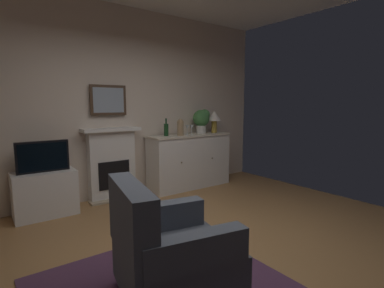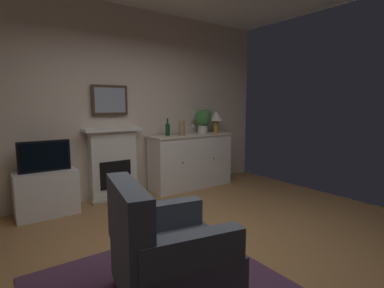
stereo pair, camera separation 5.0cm
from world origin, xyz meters
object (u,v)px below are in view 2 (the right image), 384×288
Objects in this scene: sideboard_cabinet at (191,161)px; potted_plant_small at (203,119)px; tv_set at (44,156)px; armchair at (165,252)px; wine_bottle at (168,129)px; vase_decorative at (182,127)px; fireplace_unit at (113,163)px; wine_glass_center at (193,127)px; table_lamp at (216,117)px; wine_glass_left at (189,128)px; framed_picture at (110,100)px; tv_cabinet at (47,193)px.

sideboard_cabinet is 3.51× the size of potted_plant_small.
tv_set is 2.44m from armchair.
tv_set is at bearing -178.83° from potted_plant_small.
vase_decorative is at bearing -22.73° from wine_bottle.
wine_bottle is (0.90, -0.13, 0.49)m from fireplace_unit.
wine_bottle is 0.24m from vase_decorative.
wine_glass_center reaches higher than armchair.
wine_bottle reaches higher than tv_set.
potted_plant_small reaches higher than vase_decorative.
tv_set is at bearing -179.80° from sideboard_cabinet.
vase_decorative is (-0.22, -0.05, 0.60)m from sideboard_cabinet.
wine_bottle is at bearing -179.82° from potted_plant_small.
table_lamp is 0.80m from vase_decorative.
tv_set reaches higher than armchair.
table_lamp is 0.66m from wine_glass_left.
framed_picture is 3.33× the size of wine_glass_center.
wine_bottle is at bearing 157.27° from vase_decorative.
table_lamp is 1.42× the size of vase_decorative.
fireplace_unit is at bearing 175.42° from potted_plant_small.
potted_plant_small is at bearing 12.43° from wine_glass_left.
tv_cabinet is at bearing 179.70° from table_lamp.
tv_cabinet is 0.50m from tv_set.
table_lamp reaches higher than wine_bottle.
tv_set is (-2.09, 0.04, -0.28)m from vase_decorative.
vase_decorative is 2.23m from tv_cabinet.
armchair is at bearing -125.98° from vase_decorative.
vase_decorative is at bearing -172.49° from wine_glass_center.
armchair is (-1.47, -2.42, -0.66)m from wine_bottle.
wine_glass_center is (0.48, -0.06, 0.01)m from wine_bottle.
framed_picture is 1.23m from vase_decorative.
wine_bottle is (-0.44, 0.04, 0.57)m from sideboard_cabinet.
tv_cabinet is (-0.97, -0.16, -0.25)m from fireplace_unit.
wine_glass_center is (1.38, -0.24, -0.46)m from framed_picture.
tv_cabinet is (-2.09, 0.07, -0.78)m from vase_decorative.
tv_cabinet is (-1.87, -0.03, -0.75)m from wine_bottle.
tv_set is at bearing -178.43° from wine_bottle.
tv_set is 1.44× the size of potted_plant_small.
fireplace_unit is 1.48m from wine_glass_center.
sideboard_cabinet is 2.34m from tv_set.
framed_picture is at bearing 77.57° from armchair.
wine_glass_center is at bearing -7.01° from wine_bottle.
fireplace_unit is 2.00× the size of framed_picture.
vase_decorative is (-0.15, -0.01, 0.02)m from wine_glass_left.
vase_decorative is at bearing -1.14° from tv_set.
potted_plant_small is (0.31, 0.05, 0.72)m from sideboard_cabinet.
armchair is (0.40, -2.40, 0.09)m from tv_cabinet.
fireplace_unit reaches higher than tv_set.
potted_plant_small is (0.27, 0.06, 0.13)m from wine_glass_center.
fireplace_unit is 1.47× the size of tv_cabinet.
wine_glass_left is at bearing 4.52° from vase_decorative.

